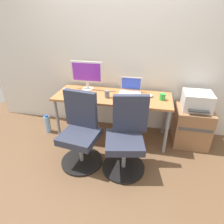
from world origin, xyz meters
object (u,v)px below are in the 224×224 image
object	(u,v)px
office_chair_left	(81,133)
side_cabinet	(191,125)
printer	(197,101)
water_bottle_on_floor	(48,124)
desktop_monitor	(87,74)
open_laptop	(130,90)
coffee_mug	(162,97)
office_chair_right	(126,138)

from	to	relation	value
office_chair_left	side_cabinet	world-z (taller)	office_chair_left
office_chair_left	printer	size ratio (longest dim) A/B	2.35
side_cabinet	water_bottle_on_floor	distance (m)	2.25
desktop_monitor	open_laptop	xyz separation A→B (m)	(0.67, -0.02, -0.19)
side_cabinet	coffee_mug	distance (m)	0.67
coffee_mug	side_cabinet	bearing A→B (deg)	12.23
side_cabinet	office_chair_left	bearing A→B (deg)	-154.20
desktop_monitor	coffee_mug	xyz separation A→B (m)	(1.12, -0.17, -0.20)
office_chair_right	desktop_monitor	world-z (taller)	desktop_monitor
desktop_monitor	coffee_mug	distance (m)	1.16
printer	water_bottle_on_floor	xyz separation A→B (m)	(-2.24, -0.19, -0.54)
office_chair_right	printer	size ratio (longest dim) A/B	2.35
office_chair_left	coffee_mug	distance (m)	1.20
desktop_monitor	open_laptop	size ratio (longest dim) A/B	1.55
desktop_monitor	open_laptop	bearing A→B (deg)	-1.78
office_chair_left	water_bottle_on_floor	world-z (taller)	office_chair_left
office_chair_right	printer	bearing A→B (deg)	38.72
office_chair_left	water_bottle_on_floor	size ratio (longest dim) A/B	3.03
side_cabinet	printer	xyz separation A→B (m)	(0.00, -0.00, 0.40)
office_chair_left	printer	bearing A→B (deg)	25.78
side_cabinet	printer	size ratio (longest dim) A/B	1.41
desktop_monitor	coffee_mug	world-z (taller)	desktop_monitor
office_chair_left	coffee_mug	xyz separation A→B (m)	(0.98, 0.60, 0.33)
office_chair_left	water_bottle_on_floor	xyz separation A→B (m)	(-0.78, 0.51, -0.28)
side_cabinet	desktop_monitor	world-z (taller)	desktop_monitor
water_bottle_on_floor	coffee_mug	bearing A→B (deg)	2.93
printer	desktop_monitor	xyz separation A→B (m)	(-1.60, 0.07, 0.27)
side_cabinet	open_laptop	world-z (taller)	open_laptop
side_cabinet	printer	distance (m)	0.40
office_chair_right	water_bottle_on_floor	size ratio (longest dim) A/B	3.03
office_chair_right	desktop_monitor	distance (m)	1.18
office_chair_right	desktop_monitor	size ratio (longest dim) A/B	1.96
office_chair_left	printer	xyz separation A→B (m)	(1.46, 0.71, 0.26)
desktop_monitor	office_chair_right	bearing A→B (deg)	-47.12
coffee_mug	open_laptop	bearing A→B (deg)	161.58
desktop_monitor	water_bottle_on_floor	bearing A→B (deg)	-157.56
printer	coffee_mug	size ratio (longest dim) A/B	4.35
printer	water_bottle_on_floor	bearing A→B (deg)	-175.08
desktop_monitor	coffee_mug	bearing A→B (deg)	-8.76
desktop_monitor	open_laptop	world-z (taller)	desktop_monitor
water_bottle_on_floor	office_chair_right	bearing A→B (deg)	-20.68
desktop_monitor	open_laptop	distance (m)	0.69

